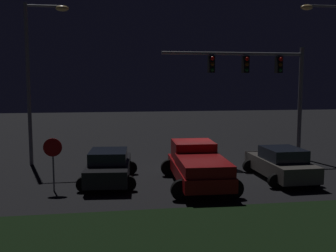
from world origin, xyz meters
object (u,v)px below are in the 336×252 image
street_lamp_left (36,66)px  stop_sign (53,154)px  car_sedan_far (109,166)px  car_sedan (281,164)px  traffic_signal_gantry (261,75)px  street_lamp_right (334,64)px  pickup_truck (197,163)px

street_lamp_left → stop_sign: (1.50, -5.62, -3.82)m
car_sedan_far → street_lamp_left: 7.51m
car_sedan → traffic_signal_gantry: traffic_signal_gantry is taller
traffic_signal_gantry → stop_sign: size_ratio=3.73×
car_sedan_far → street_lamp_right: (12.93, 3.63, 4.83)m
traffic_signal_gantry → street_lamp_left: size_ratio=0.96×
pickup_truck → car_sedan_far: size_ratio=1.21×
pickup_truck → street_lamp_right: (9.10, 4.64, 4.57)m
pickup_truck → traffic_signal_gantry: bearing=-42.0°
traffic_signal_gantry → car_sedan_far: bearing=-155.2°
pickup_truck → street_lamp_left: street_lamp_left is taller
pickup_truck → stop_sign: 6.13m
street_lamp_left → stop_sign: 6.96m
traffic_signal_gantry → street_lamp_left: (-12.49, 0.52, 0.48)m
pickup_truck → car_sedan_far: bearing=77.3°
car_sedan_far → pickup_truck: bearing=-99.9°
car_sedan → car_sedan_far: bearing=84.6°
car_sedan_far → traffic_signal_gantry: size_ratio=0.55×
car_sedan → stop_sign: bearing=91.6°
car_sedan_far → street_lamp_right: size_ratio=0.51×
car_sedan → stop_sign: stop_sign is taller
car_sedan → stop_sign: (-10.17, -0.47, 0.82)m
stop_sign → pickup_truck: bearing=0.6°
car_sedan_far → street_lamp_left: bearing=44.7°
car_sedan_far → car_sedan: bearing=-89.4°
pickup_truck → traffic_signal_gantry: 8.03m
pickup_truck → car_sedan: 4.10m
street_lamp_right → stop_sign: street_lamp_right is taller
car_sedan → street_lamp_left: (-11.67, 5.15, 4.64)m
car_sedan_far → traffic_signal_gantry: traffic_signal_gantry is taller
street_lamp_left → traffic_signal_gantry: bearing=-2.4°
car_sedan_far → street_lamp_right: street_lamp_right is taller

